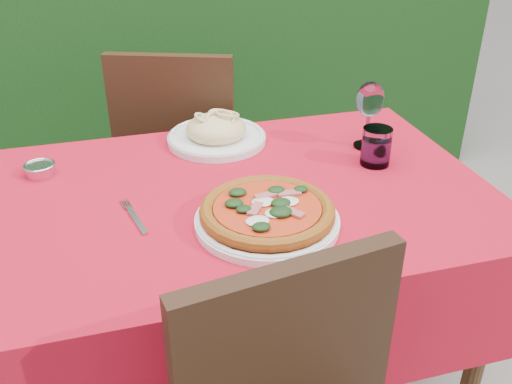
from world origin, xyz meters
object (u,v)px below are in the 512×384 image
object	(u,v)px
fork	(136,220)
chair_far	(181,153)
pizza_plate	(267,214)
steel_ramekin	(40,170)
pasta_plate	(216,133)
water_glass	(376,148)
wine_glass	(370,102)

from	to	relation	value
fork	chair_far	bearing A→B (deg)	61.94
pizza_plate	steel_ramekin	xyz separation A→B (m)	(-0.51, 0.40, -0.01)
fork	steel_ramekin	bearing A→B (deg)	114.11
chair_far	pasta_plate	distance (m)	0.46
chair_far	steel_ramekin	world-z (taller)	chair_far
pizza_plate	water_glass	xyz separation A→B (m)	(0.38, 0.22, 0.02)
chair_far	pasta_plate	bearing A→B (deg)	119.05
pasta_plate	water_glass	size ratio (longest dim) A/B	2.77
wine_glass	fork	xyz separation A→B (m)	(-0.69, -0.23, -0.14)
pasta_plate	pizza_plate	bearing A→B (deg)	-88.39
wine_glass	fork	bearing A→B (deg)	-161.41
water_glass	pizza_plate	bearing A→B (deg)	-149.88
chair_far	fork	distance (m)	0.83
wine_glass	steel_ramekin	distance (m)	0.93
steel_ramekin	pizza_plate	bearing A→B (deg)	-38.04
pasta_plate	steel_ramekin	world-z (taller)	pasta_plate
fork	steel_ramekin	xyz separation A→B (m)	(-0.22, 0.30, 0.01)
steel_ramekin	fork	bearing A→B (deg)	-53.52
water_glass	pasta_plate	bearing A→B (deg)	146.07
pasta_plate	water_glass	bearing A→B (deg)	-33.93
water_glass	fork	size ratio (longest dim) A/B	0.58
pizza_plate	wine_glass	xyz separation A→B (m)	(0.40, 0.33, 0.11)
pizza_plate	wine_glass	size ratio (longest dim) A/B	1.87
water_glass	wine_glass	distance (m)	0.15
wine_glass	chair_far	bearing A→B (deg)	131.53
wine_glass	steel_ramekin	bearing A→B (deg)	175.53
pasta_plate	steel_ramekin	xyz separation A→B (m)	(-0.50, -0.08, -0.02)
pizza_plate	pasta_plate	size ratio (longest dim) A/B	1.26
pasta_plate	wine_glass	bearing A→B (deg)	-20.01
pizza_plate	fork	size ratio (longest dim) A/B	2.03
pizza_plate	water_glass	distance (m)	0.44
pizza_plate	pasta_plate	distance (m)	0.48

